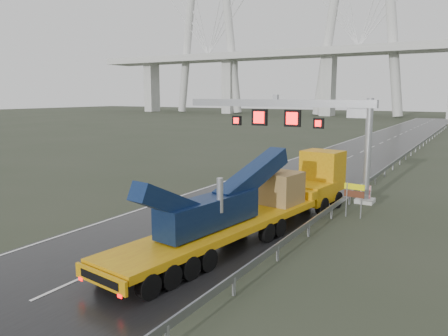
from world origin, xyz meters
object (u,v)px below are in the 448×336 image
Objects in this scene: sign_gantry at (302,120)px; exit_sign_pair at (354,194)px; heavy_haul_truck at (268,198)px; striped_barrier at (366,194)px.

sign_gantry reaches higher than exit_sign_pair.
heavy_haul_truck is at bearing -121.89° from exit_sign_pair.
sign_gantry is 6.93m from striped_barrier.
heavy_haul_truck is 16.55× the size of striped_barrier.
exit_sign_pair is at bearing -92.02° from striped_barrier.
heavy_haul_truck is 8.99× the size of exit_sign_pair.
striped_barrier is (-0.30, 4.37, -0.92)m from exit_sign_pair.
sign_gantry reaches higher than striped_barrier.
exit_sign_pair is at bearing 59.81° from heavy_haul_truck.
heavy_haul_truck is at bearing -115.83° from striped_barrier.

